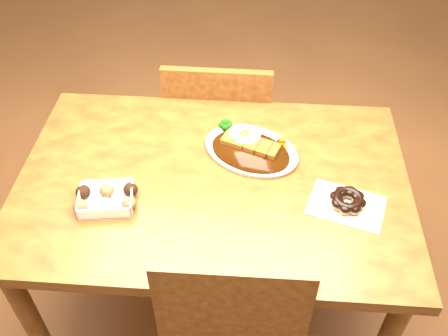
# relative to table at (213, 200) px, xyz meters

# --- Properties ---
(ground) EXTENTS (6.00, 6.00, 0.00)m
(ground) POSITION_rel_table_xyz_m (0.00, 0.00, -0.65)
(ground) COLOR brown
(ground) RESTS_ON ground
(table) EXTENTS (1.20, 0.80, 0.75)m
(table) POSITION_rel_table_xyz_m (0.00, 0.00, 0.00)
(table) COLOR #4E240F
(table) RESTS_ON ground
(chair_far) EXTENTS (0.42, 0.42, 0.87)m
(chair_far) POSITION_rel_table_xyz_m (-0.02, 0.53, -0.17)
(chair_far) COLOR #4E240F
(chair_far) RESTS_ON ground
(katsu_curry_plate) EXTENTS (0.37, 0.33, 0.06)m
(katsu_curry_plate) POSITION_rel_table_xyz_m (0.11, 0.13, 0.11)
(katsu_curry_plate) COLOR white
(katsu_curry_plate) RESTS_ON table
(donut_box) EXTENTS (0.19, 0.14, 0.04)m
(donut_box) POSITION_rel_table_xyz_m (-0.30, -0.13, 0.12)
(donut_box) COLOR white
(donut_box) RESTS_ON table
(pon_de_ring) EXTENTS (0.25, 0.20, 0.04)m
(pon_de_ring) POSITION_rel_table_xyz_m (0.40, -0.08, 0.12)
(pon_de_ring) COLOR silver
(pon_de_ring) RESTS_ON table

